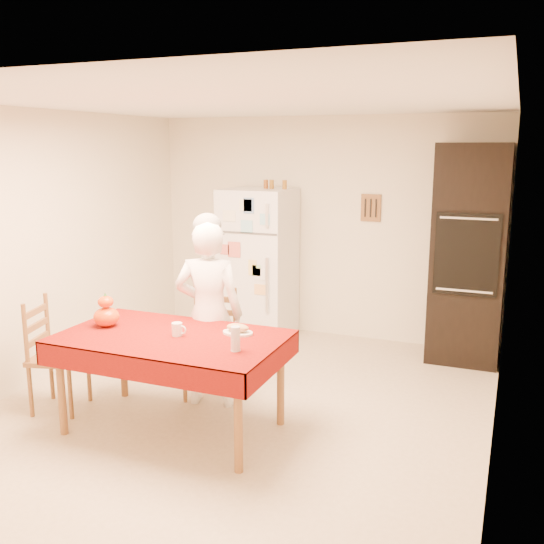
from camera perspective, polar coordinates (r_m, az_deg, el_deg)
The scene contains 17 objects.
floor at distance 5.28m, azimuth -2.90°, elevation -12.50°, with size 4.50×4.50×0.00m, color tan.
room_shell at distance 4.84m, azimuth -3.08°, elevation 5.29°, with size 4.02×4.52×2.51m.
refrigerator at distance 6.92m, azimuth -1.29°, elevation 0.80°, with size 0.75×0.74×1.70m.
oven_cabinet at distance 6.38m, azimuth 18.03°, elevation 1.57°, with size 0.70×0.62×2.20m.
dining_table at distance 4.69m, azimuth -9.45°, elevation -6.72°, with size 1.70×1.00×0.76m.
chair_far at distance 5.38m, azimuth -5.64°, elevation -6.25°, with size 0.48×0.47×0.95m.
chair_left at distance 5.37m, azimuth -20.11°, elevation -6.96°, with size 0.50×0.51×0.95m.
seated_woman at distance 5.10m, azimuth -5.94°, elevation -3.97°, with size 0.58×0.38×1.58m, color white.
coffee_mug at distance 4.64m, azimuth -8.93°, elevation -5.35°, with size 0.08×0.08×0.10m, color white.
pumpkin_lower at distance 4.99m, azimuth -15.32°, elevation -4.09°, with size 0.20×0.20×0.15m, color #E04405.
pumpkin_upper at distance 4.96m, azimuth -15.40°, elevation -2.72°, with size 0.12×0.12×0.09m, color #CC5804.
wine_glass at distance 4.25m, azimuth -3.45°, elevation -6.29°, with size 0.07×0.07×0.18m, color silver.
bread_plate at distance 4.65m, azimuth -3.24°, elevation -5.73°, with size 0.24×0.24×0.02m, color white.
bread_loaf at distance 4.63m, azimuth -3.25°, elevation -5.26°, with size 0.18×0.10×0.06m, color tan.
spice_jar_left at distance 6.82m, azimuth -0.58°, elevation 8.27°, with size 0.05×0.05×0.10m, color brown.
spice_jar_mid at distance 6.79m, azimuth -0.03°, elevation 8.26°, with size 0.05×0.05×0.10m, color brown.
spice_jar_right at distance 6.74m, azimuth 1.19°, elevation 8.22°, with size 0.05×0.05×0.10m, color #915D1A.
Camera 1 is at (2.05, -4.35, 2.17)m, focal length 40.00 mm.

